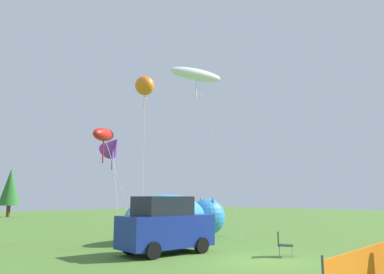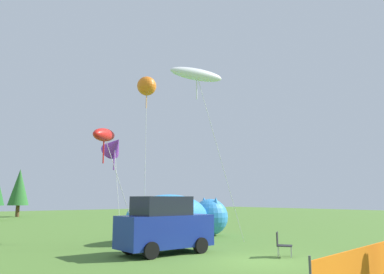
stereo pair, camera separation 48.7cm
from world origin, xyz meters
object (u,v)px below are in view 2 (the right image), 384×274
Objects in this scene: parked_car at (164,226)px; kite_purple_delta at (114,146)px; kite_white_ghost at (197,75)px; kite_red_lizard at (104,135)px; inflatable_cat at (179,219)px; kite_orange_flower at (147,86)px; folding_chair at (281,243)px.

kite_purple_delta reaches higher than parked_car.
kite_white_ghost is 5.59m from kite_red_lizard.
kite_white_ghost is 1.59× the size of kite_red_lizard.
inflatable_cat is 6.52m from kite_red_lizard.
kite_orange_flower is 1.60× the size of kite_purple_delta.
kite_red_lizard is (-5.09, -1.06, 3.93)m from inflatable_cat.
kite_orange_flower is at bearing 100.37° from kite_white_ghost.
folding_chair is (3.05, -3.45, -0.59)m from parked_car.
parked_car is 0.43× the size of kite_orange_flower.
parked_car is 5.30m from inflatable_cat.
kite_red_lizard is at bearing -149.18° from kite_orange_flower.
kite_white_ghost is at bearing -120.46° from inflatable_cat.
inflatable_cat is 7.65m from kite_orange_flower.
parked_car is 0.50× the size of inflatable_cat.
parked_car is at bearing -172.52° from folding_chair.
folding_chair is 8.92m from kite_red_lizard.
kite_orange_flower reaches higher than kite_purple_delta.
kite_orange_flower is at bearing -4.03° from kite_purple_delta.
kite_orange_flower is at bearing 134.58° from inflatable_cat.
inflatable_cat is at bearing 46.93° from parked_car.
kite_white_ghost reaches higher than kite_red_lizard.
kite_white_ghost is (0.67, -3.67, -0.14)m from kite_orange_flower.
kite_orange_flower is (-0.96, 8.35, 8.01)m from folding_chair.
inflatable_cat is at bearing 11.75° from kite_red_lizard.
kite_red_lizard is (-1.44, 2.79, 3.94)m from parked_car.
folding_chair is 0.16× the size of kite_purple_delta.
inflatable_cat is 0.85× the size of kite_orange_flower.
folding_chair is 9.97m from kite_purple_delta.
parked_car reaches higher than folding_chair.
kite_orange_flower is (-1.57, 1.05, 7.42)m from inflatable_cat.
folding_chair is 0.17× the size of kite_red_lizard.
kite_purple_delta is (0.24, 5.02, 3.85)m from parked_car.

